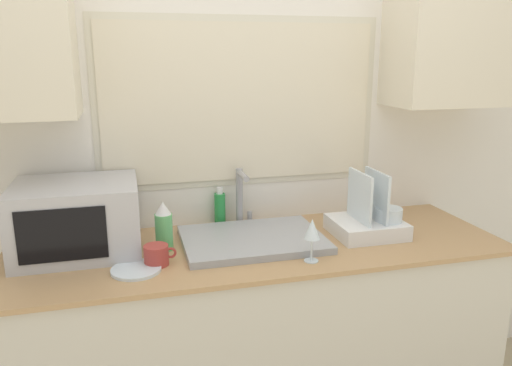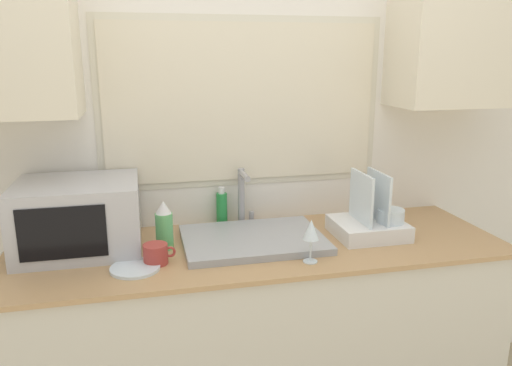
{
  "view_description": "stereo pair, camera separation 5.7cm",
  "coord_description": "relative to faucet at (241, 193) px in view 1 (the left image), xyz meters",
  "views": [
    {
      "loc": [
        -0.52,
        -1.6,
        1.7
      ],
      "look_at": [
        -0.02,
        0.3,
        1.2
      ],
      "focal_mm": 35.0,
      "sensor_mm": 36.0,
      "label": 1
    },
    {
      "loc": [
        -0.47,
        -1.61,
        1.7
      ],
      "look_at": [
        -0.02,
        0.3,
        1.2
      ],
      "focal_mm": 35.0,
      "sensor_mm": 36.0,
      "label": 2
    }
  ],
  "objects": [
    {
      "name": "microwave",
      "position": [
        -0.72,
        -0.14,
        -0.01
      ],
      "size": [
        0.49,
        0.4,
        0.29
      ],
      "color": "#B2B2B7",
      "rests_on": "countertop"
    },
    {
      "name": "faucet",
      "position": [
        0.0,
        0.0,
        0.0
      ],
      "size": [
        0.08,
        0.16,
        0.27
      ],
      "color": "#99999E",
      "rests_on": "countertop"
    },
    {
      "name": "dish_rack",
      "position": [
        0.53,
        -0.27,
        -0.09
      ],
      "size": [
        0.3,
        0.28,
        0.29
      ],
      "color": "white",
      "rests_on": "countertop"
    },
    {
      "name": "wall_back",
      "position": [
        0.02,
        0.07,
        0.33
      ],
      "size": [
        6.0,
        0.38,
        2.6
      ],
      "color": "silver",
      "rests_on": "ground_plane"
    },
    {
      "name": "spray_bottle",
      "position": [
        -0.38,
        -0.21,
        -0.06
      ],
      "size": [
        0.07,
        0.07,
        0.21
      ],
      "color": "#59B266",
      "rests_on": "countertop"
    },
    {
      "name": "mug_near_sink",
      "position": [
        -0.42,
        -0.36,
        -0.12
      ],
      "size": [
        0.13,
        0.1,
        0.08
      ],
      "color": "#A53833",
      "rests_on": "countertop"
    },
    {
      "name": "sink_basin",
      "position": [
        -0.0,
        -0.23,
        -0.14
      ],
      "size": [
        0.6,
        0.44,
        0.03
      ],
      "color": "#9EA0A5",
      "rests_on": "countertop"
    },
    {
      "name": "soap_bottle",
      "position": [
        -0.1,
        0.04,
        -0.08
      ],
      "size": [
        0.05,
        0.05,
        0.18
      ],
      "color": "#268C3F",
      "rests_on": "countertop"
    },
    {
      "name": "countertop",
      "position": [
        0.02,
        -0.25,
        -0.62
      ],
      "size": [
        2.1,
        0.7,
        0.92
      ],
      "color": "beige",
      "rests_on": "ground_plane"
    },
    {
      "name": "small_plate",
      "position": [
        -0.5,
        -0.4,
        -0.15
      ],
      "size": [
        0.19,
        0.19,
        0.01
      ],
      "color": "silver",
      "rests_on": "countertop"
    },
    {
      "name": "wine_glass",
      "position": [
        0.17,
        -0.48,
        -0.03
      ],
      "size": [
        0.06,
        0.06,
        0.17
      ],
      "color": "silver",
      "rests_on": "countertop"
    }
  ]
}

